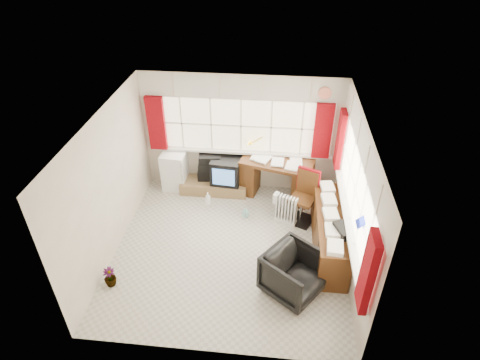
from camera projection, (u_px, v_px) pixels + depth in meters
The scene contains 20 objects.
ground at pixel (230, 249), 7.15m from camera, with size 4.00×4.00×0.00m, color beige.
room_walls at pixel (228, 180), 6.30m from camera, with size 4.00×4.00×4.00m.
window_back at pixel (241, 149), 8.21m from camera, with size 3.70×0.12×3.60m.
window_right at pixel (348, 216), 6.45m from camera, with size 0.12×3.70×3.60m.
curtains at pixel (287, 155), 7.01m from camera, with size 3.83×3.83×1.15m.
overhead_cabinets at pixel (294, 113), 6.60m from camera, with size 3.98×3.98×0.48m.
desk at pixel (276, 176), 8.26m from camera, with size 1.57×1.04×0.87m.
desk_lamp at pixel (261, 141), 8.12m from camera, with size 0.14×0.12×0.41m.
task_chair at pixel (305, 194), 7.56m from camera, with size 0.59×0.61×1.07m.
office_chair at pixel (294, 273), 6.18m from camera, with size 0.82×0.84×0.76m, color black.
radiator at pixel (286, 212), 7.61m from camera, with size 0.45×0.31×0.62m.
credenza at pixel (330, 232), 6.94m from camera, with size 0.50×2.00×0.85m.
file_tray at pixel (346, 230), 6.37m from camera, with size 0.29×0.37×0.12m, color black.
tv_bench at pixel (214, 186), 8.54m from camera, with size 1.40×0.50×0.25m, color olive.
crt_tv at pixel (226, 170), 8.33m from camera, with size 0.64×0.61×0.54m.
hifi_stack at pixel (210, 167), 8.44m from camera, with size 0.57×0.39×0.56m.
mini_fridge at pixel (175, 170), 8.51m from camera, with size 0.52×0.52×0.84m.
spray_bottle_a at pixel (208, 199), 8.12m from camera, with size 0.12×0.12×0.30m, color white.
spray_bottle_b at pixel (246, 212), 7.84m from camera, with size 0.09×0.10×0.21m, color #88CBC5.
flower_vase at pixel (110, 277), 6.39m from camera, with size 0.19×0.19×0.35m, color black.
Camera 1 is at (0.73, -5.14, 5.07)m, focal length 30.00 mm.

